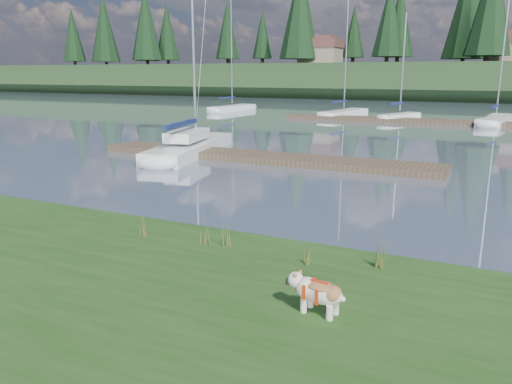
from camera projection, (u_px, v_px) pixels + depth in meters
The scene contains 25 objects.
ground at pixel (421, 123), 39.13m from camera, with size 200.00×200.00×0.00m, color slate.
bank at pixel (74, 320), 7.60m from camera, with size 60.00×9.00×0.35m, color #26481A.
ridge at pixel (463, 82), 76.16m from camera, with size 200.00×20.00×5.00m, color #1E361A.
bulldog at pixel (318, 291), 7.39m from camera, with size 0.94×0.46×0.56m.
sailboat_main at pixel (196, 143), 24.92m from camera, with size 3.78×9.34×13.16m.
dock_near at pixel (260, 157), 22.43m from camera, with size 16.00×2.00×0.30m, color #4C3D2C.
dock_far at pixel (448, 122), 38.25m from camera, with size 26.00×2.20×0.30m, color #4C3D2C.
sailboat_bg_0 at pixel (236, 108), 51.85m from camera, with size 2.14×7.81×11.21m.
sailboat_bg_1 at pixel (347, 112), 45.42m from camera, with size 2.89×8.15×11.93m.
sailboat_bg_2 at pixel (403, 116), 41.48m from camera, with size 2.97×5.57×8.60m.
sailboat_bg_3 at pixel (497, 119), 38.97m from camera, with size 2.80×8.45×12.16m.
weed_0 at pixel (205, 234), 10.42m from camera, with size 0.17×0.14×0.52m.
weed_1 at pixel (227, 236), 10.28m from camera, with size 0.17×0.14×0.53m.
weed_2 at pixel (381, 256), 9.14m from camera, with size 0.17×0.14×0.55m.
weed_3 at pixel (144, 225), 10.93m from camera, with size 0.17×0.14×0.59m.
weed_4 at pixel (305, 253), 9.34m from camera, with size 0.17×0.14×0.51m.
weed_5 at pixel (381, 253), 9.13m from camera, with size 0.17×0.14×0.66m.
mud_lip at pixel (219, 241), 11.48m from camera, with size 60.00×0.50×0.14m, color #33281C.
conifer_0 at pixel (146, 24), 91.92m from camera, with size 5.72×5.72×14.15m.
conifer_1 at pixel (228, 30), 89.36m from camera, with size 4.40×4.40×11.30m.
conifer_2 at pixel (300, 11), 79.84m from camera, with size 6.60×6.60×16.05m.
conifer_3 at pixel (399, 21), 77.38m from camera, with size 4.84×4.84×12.25m.
conifer_4 at pixel (492, 1), 66.30m from camera, with size 6.16×6.16×15.10m.
house_0 at pixel (321, 51), 81.76m from camera, with size 6.30×5.30×4.65m.
house_1 at pixel (511, 48), 70.74m from camera, with size 6.30×5.30×4.65m.
Camera 1 is at (5.53, -11.02, 3.85)m, focal length 35.00 mm.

